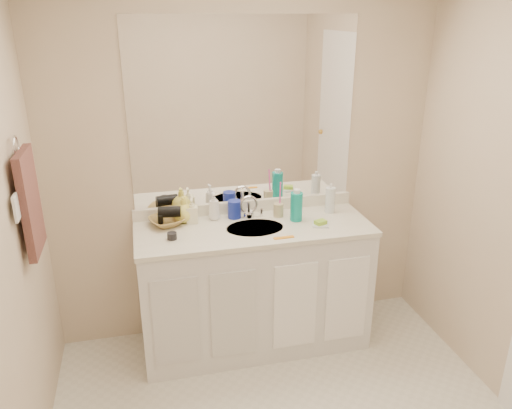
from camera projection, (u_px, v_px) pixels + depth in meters
The scene contains 24 objects.
wall_back at pixel (245, 167), 3.34m from camera, with size 2.60×0.02×2.40m, color beige.
vanity_cabinet at pixel (254, 288), 3.37m from camera, with size 1.50×0.55×0.85m, color white.
countertop at pixel (254, 228), 3.21m from camera, with size 1.52×0.57×0.03m, color silver.
backsplash at pixel (245, 206), 3.43m from camera, with size 1.52×0.03×0.08m, color white.
sink_basin at pixel (255, 229), 3.20m from camera, with size 0.37×0.37×0.02m, color beige.
faucet at pixel (249, 210), 3.33m from camera, with size 0.02×0.02×0.11m, color silver.
mirror at pixel (244, 113), 3.21m from camera, with size 1.48×0.01×1.20m, color white.
blue_mug at pixel (234, 209), 3.32m from camera, with size 0.09×0.09×0.12m, color #1728A2.
tan_cup at pixel (278, 210), 3.35m from camera, with size 0.07×0.07×0.09m, color tan.
toothbrush at pixel (280, 195), 3.32m from camera, with size 0.01×0.01×0.19m, color #FF43B7.
mouthwash_bottle at pixel (296, 207), 3.27m from camera, with size 0.08×0.08×0.19m, color #0C988C.
clear_pump_bottle at pixel (330, 200), 3.41m from camera, with size 0.07×0.07×0.18m, color white.
soap_dish at pixel (320, 225), 3.22m from camera, with size 0.11×0.08×0.01m, color silver.
green_soap at pixel (321, 222), 3.21m from camera, with size 0.07×0.05×0.03m, color #91C830.
orange_comb at pixel (284, 238), 3.04m from camera, with size 0.13×0.03×0.01m, color orange.
dark_jar at pixel (172, 236), 3.02m from camera, with size 0.06×0.06×0.04m, color black.
soap_bottle_white at pixel (214, 206), 3.29m from camera, with size 0.07×0.07×0.18m, color white.
soap_bottle_cream at pixel (192, 211), 3.24m from camera, with size 0.07×0.08×0.16m, color #FAF7CB.
soap_bottle_yellow at pixel (184, 209), 3.25m from camera, with size 0.14×0.14×0.17m, color #EFE75D.
wicker_basket at pixel (167, 221), 3.22m from camera, with size 0.22×0.22×0.05m, color olive.
hair_dryer at pixel (170, 212), 3.20m from camera, with size 0.07×0.07×0.14m, color black.
towel_ring at pixel (16, 146), 2.46m from camera, with size 0.11×0.11×0.01m, color silver.
hand_towel at pixel (30, 203), 2.58m from camera, with size 0.04×0.32×0.55m, color #442724.
switch_plate at pixel (16, 208), 2.37m from camera, with size 0.01×0.09×0.13m, color white.
Camera 1 is at (-0.68, -1.84, 2.17)m, focal length 35.00 mm.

